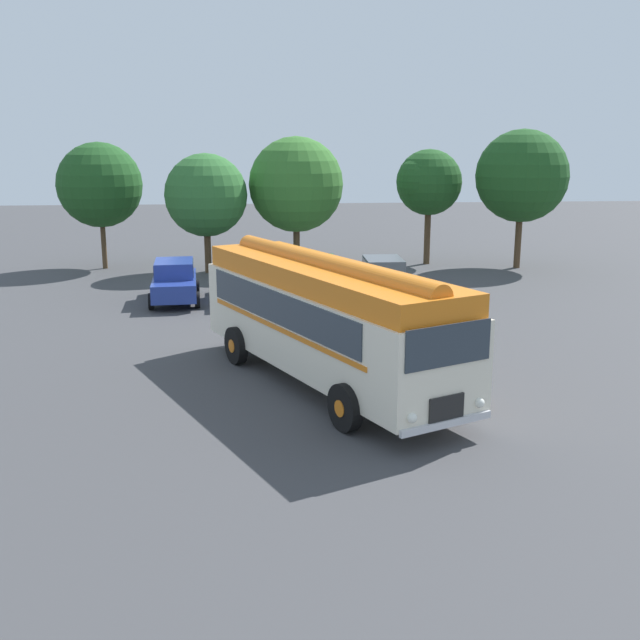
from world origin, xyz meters
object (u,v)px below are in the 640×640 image
(vintage_bus, at_px, (325,315))
(car_near_left, at_px, (175,281))
(car_far_right, at_px, (384,278))
(traffic_cone, at_px, (481,397))
(car_mid_left, at_px, (244,279))
(car_mid_right, at_px, (318,277))

(vintage_bus, xyz_separation_m, car_near_left, (-5.03, 11.05, -1.05))
(car_far_right, xyz_separation_m, traffic_cone, (0.12, -13.10, -0.57))
(vintage_bus, bearing_deg, car_mid_left, 101.40)
(car_mid_left, bearing_deg, vintage_bus, -78.60)
(car_mid_right, xyz_separation_m, car_far_right, (2.67, -0.41, 0.00))
(vintage_bus, distance_m, car_mid_right, 11.43)
(car_mid_left, distance_m, car_mid_right, 3.06)
(car_near_left, xyz_separation_m, traffic_cone, (8.62, -13.21, -0.57))
(car_mid_left, bearing_deg, traffic_cone, -66.35)
(car_mid_left, height_order, car_mid_right, same)
(vintage_bus, height_order, traffic_cone, vintage_bus)
(car_near_left, xyz_separation_m, car_mid_left, (2.77, 0.16, 0.00))
(car_mid_left, xyz_separation_m, car_far_right, (5.73, -0.27, 0.00))
(car_mid_left, height_order, car_far_right, same)
(car_mid_right, bearing_deg, car_far_right, -8.73)
(traffic_cone, bearing_deg, car_mid_left, 113.65)
(car_mid_right, height_order, car_far_right, same)
(car_near_left, distance_m, car_mid_left, 2.77)
(car_far_right, bearing_deg, vintage_bus, -107.60)
(vintage_bus, xyz_separation_m, car_mid_right, (0.80, 11.35, -1.05))
(traffic_cone, bearing_deg, car_mid_right, 101.68)
(car_mid_right, xyz_separation_m, traffic_cone, (2.79, -13.51, -0.57))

